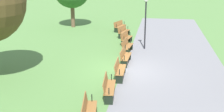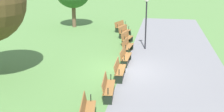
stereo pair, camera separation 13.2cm
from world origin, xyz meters
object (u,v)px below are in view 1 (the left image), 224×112
object	(u,v)px
bench_2	(126,38)
bench_6	(108,87)
bench_4	(125,56)
bench_7	(88,111)
bench_5	(119,69)
bench_0	(120,26)
bench_3	(127,46)
lamp_post	(146,13)
bench_1	(123,31)

from	to	relation	value
bench_2	bench_6	size ratio (longest dim) A/B	1.01
bench_2	bench_6	world-z (taller)	same
bench_4	bench_6	size ratio (longest dim) A/B	0.99
bench_7	bench_5	bearing A→B (deg)	163.68
bench_0	bench_5	bearing A→B (deg)	26.52
bench_3	bench_6	bearing A→B (deg)	6.13
bench_0	bench_5	distance (m)	11.53
bench_2	bench_4	bearing A→B (deg)	16.32
bench_6	bench_2	bearing A→B (deg)	175.91
bench_2	bench_4	world-z (taller)	same
bench_2	lamp_post	world-z (taller)	lamp_post
bench_4	lamp_post	distance (m)	4.15
bench_2	bench_3	xyz separation A→B (m)	(2.29, 0.33, 0.00)
bench_1	bench_7	size ratio (longest dim) A/B	1.00
bench_0	bench_4	distance (m)	9.24
bench_2	bench_1	bearing A→B (deg)	-157.58
bench_4	lamp_post	world-z (taller)	lamp_post
bench_3	bench_2	bearing A→B (deg)	-165.73
bench_6	bench_7	size ratio (longest dim) A/B	0.99
bench_0	bench_2	xyz separation A→B (m)	(4.49, 1.14, 0.00)
bench_2	bench_7	size ratio (longest dim) A/B	1.00
bench_1	bench_5	xyz separation A→B (m)	(9.19, 0.98, 0.00)
bench_4	bench_6	world-z (taller)	same
bench_0	bench_2	world-z (taller)	same
bench_6	lamp_post	distance (m)	8.42
bench_1	bench_4	size ratio (longest dim) A/B	1.03
bench_0	bench_4	xyz separation A→B (m)	(9.09, 1.63, 0.00)
bench_5	lamp_post	size ratio (longest dim) A/B	0.47
bench_5	bench_6	bearing A→B (deg)	-6.11
bench_1	bench_7	xyz separation A→B (m)	(13.79, 0.49, 0.00)
lamp_post	bench_5	bearing A→B (deg)	-9.69
bench_2	lamp_post	size ratio (longest dim) A/B	0.49
bench_6	lamp_post	bearing A→B (deg)	165.78
bench_2	bench_6	bearing A→B (deg)	12.25
bench_7	bench_3	bearing A→B (deg)	167.75
bench_7	lamp_post	distance (m)	10.68
bench_4	bench_7	bearing A→B (deg)	-2.03
bench_4	bench_6	bearing A→B (deg)	0.01
bench_1	lamp_post	distance (m)	4.47
bench_3	lamp_post	world-z (taller)	lamp_post
bench_7	bench_4	bearing A→B (deg)	165.72
bench_3	bench_7	distance (m)	9.24
bench_4	bench_7	xyz separation A→B (m)	(6.92, -0.49, 0.00)
bench_0	bench_7	world-z (taller)	same
bench_3	bench_7	world-z (taller)	same
lamp_post	bench_4	bearing A→B (deg)	-15.93
bench_1	bench_2	world-z (taller)	same
bench_3	bench_4	xyz separation A→B (m)	(2.31, 0.16, 0.00)
bench_0	bench_1	xyz separation A→B (m)	(2.22, 0.65, 0.00)
bench_0	bench_7	size ratio (longest dim) A/B	1.00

